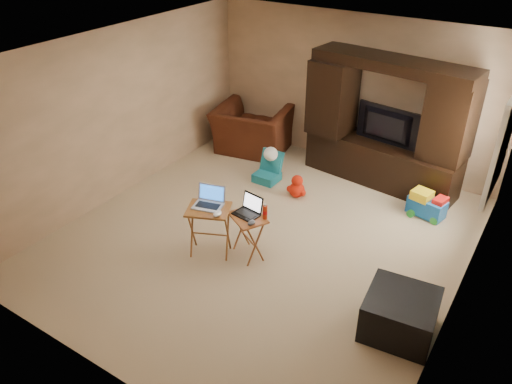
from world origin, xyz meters
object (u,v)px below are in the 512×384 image
Objects in this scene: mouse_left at (217,214)px; mouse_right at (251,223)px; television at (384,127)px; laptop_right at (246,207)px; plush_toy at (297,186)px; tray_table_right at (248,236)px; push_toy at (427,204)px; tray_table_left at (210,231)px; entertainment_center at (386,124)px; ottoman at (400,314)px; laptop_left at (207,198)px; recliner at (252,130)px; child_rocker at (267,167)px; water_bottle at (265,212)px.

mouse_left is 0.43m from mouse_right.
television reaches higher than laptop_right.
tray_table_right reaches higher than plush_toy.
mouse_right reaches higher than push_toy.
tray_table_left is 0.59m from laptop_right.
entertainment_center reaches higher than ottoman.
entertainment_center is at bearing 83.85° from laptop_right.
laptop_left is (-0.03, 0.03, 0.46)m from tray_table_left.
push_toy reaches higher than plush_toy.
recliner is at bearing -169.36° from entertainment_center.
laptop_left is at bearing 111.33° from tray_table_left.
entertainment_center is 1.67m from plush_toy.
laptop_right is (0.79, -1.78, 0.46)m from child_rocker.
mouse_right is at bearing 176.66° from ottoman.
child_rocker is 2.51m from push_toy.
recliner is 3.34m from push_toy.
tray_table_left is at bearing -78.04° from child_rocker.
tray_table_left is at bearing -123.23° from tray_table_right.
tray_table_right is at bearing 111.89° from recliner.
tray_table_right reaches higher than ottoman.
television is at bearing 104.78° from tray_table_right.
child_rocker is 2.22m from mouse_left.
mouse_left is at bearing -39.26° from laptop_left.
ottoman is at bearing -58.71° from entertainment_center.
push_toy is (0.95, -0.62, -0.81)m from entertainment_center.
laptop_right is 0.38m from mouse_left.
recliner is at bearing 89.38° from tray_table_left.
ottoman reaches higher than plush_toy.
plush_toy is at bearing -120.36° from entertainment_center.
recliner reaches higher than ottoman.
entertainment_center is 1.95× the size of recliner.
mouse_left is at bearing -43.89° from tray_table_left.
television is at bearing 78.73° from mouse_right.
water_bottle reaches higher than mouse_left.
entertainment_center is 6.63× the size of plush_toy.
tray_table_right is at bearing 137.29° from mouse_right.
push_toy is at bearing 60.51° from laptop_right.
entertainment_center is 3.43× the size of ottoman.
entertainment_center reaches higher than recliner.
recliner reaches higher than mouse_right.
entertainment_center reaches higher than push_toy.
tray_table_left is 4.92× the size of mouse_left.
laptop_right is 2.58× the size of mouse_right.
mouse_right is at bearing -13.60° from tray_table_right.
recliner is at bearing 130.52° from laptop_right.
child_rocker is at bearing 144.96° from ottoman.
plush_toy is 0.52× the size of ottoman.
mouse_left is at bearing -139.52° from water_bottle.
recliner reaches higher than tray_table_left.
ottoman is 3.94× the size of water_bottle.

